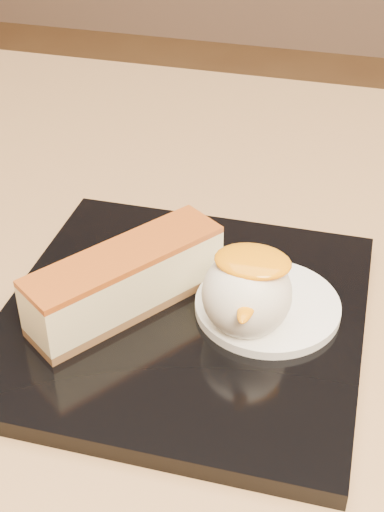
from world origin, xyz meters
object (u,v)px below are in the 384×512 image
(dessert_plate, at_px, (184,318))
(cheesecake, at_px, (126,280))
(table, at_px, (246,474))
(ice_cream_scoop, at_px, (247,294))

(dessert_plate, height_order, cheesecake, cheesecake)
(table, xyz_separation_m, ice_cream_scoop, (-0.00, -0.02, 0.19))
(table, xyz_separation_m, cheesecake, (-0.08, -0.02, 0.19))
(dessert_plate, xyz_separation_m, cheesecake, (-0.03, -0.01, 0.03))
(table, height_order, cheesecake, cheesecake)
(dessert_plate, bearing_deg, cheesecake, -171.87)
(cheesecake, relative_size, ice_cream_scoop, 2.34)
(dessert_plate, bearing_deg, table, 20.85)
(dessert_plate, relative_size, ice_cream_scoop, 4.15)
(cheesecake, bearing_deg, dessert_plate, -46.73)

